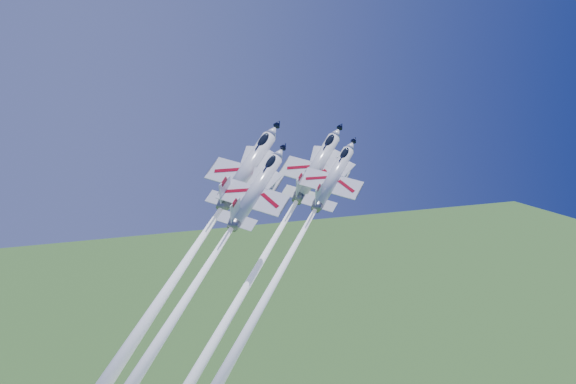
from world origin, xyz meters
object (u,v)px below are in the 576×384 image
object	(u,v)px
jet_right	(287,260)
jet_slot	(207,267)
jet_lead	(249,283)
jet_left	(199,243)

from	to	relation	value
jet_right	jet_slot	distance (m)	10.61
jet_right	jet_slot	size ratio (longest dim) A/B	1.03
jet_lead	jet_slot	size ratio (longest dim) A/B	1.38
jet_left	jet_slot	bearing A→B (deg)	-46.81
jet_slot	jet_lead	bearing A→B (deg)	60.98
jet_left	jet_slot	size ratio (longest dim) A/B	1.08
jet_left	jet_right	xyz separation A→B (m)	(10.20, -6.93, -1.54)
jet_lead	jet_right	bearing A→B (deg)	15.30
jet_lead	jet_right	distance (m)	6.31
jet_left	jet_slot	world-z (taller)	jet_left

